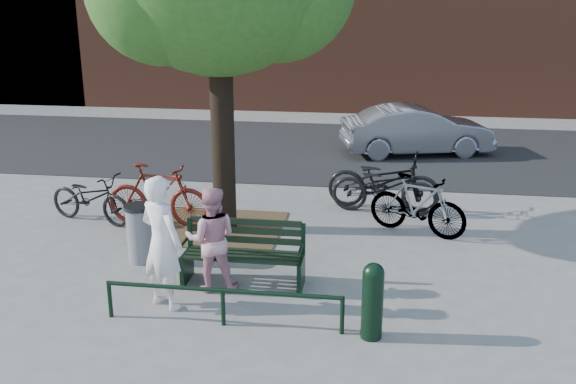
% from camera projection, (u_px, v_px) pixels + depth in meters
% --- Properties ---
extents(ground, '(90.00, 90.00, 0.00)m').
position_uv_depth(ground, '(244.00, 284.00, 9.28)').
color(ground, gray).
rests_on(ground, ground).
extents(dirt_pit, '(2.40, 2.00, 0.02)m').
position_uv_depth(dirt_pit, '(215.00, 227.00, 11.49)').
color(dirt_pit, brown).
rests_on(dirt_pit, ground).
extents(road, '(40.00, 7.00, 0.01)m').
position_uv_depth(road, '(310.00, 149.00, 17.31)').
color(road, black).
rests_on(road, ground).
extents(park_bench, '(1.74, 0.54, 0.97)m').
position_uv_depth(park_bench, '(244.00, 251.00, 9.21)').
color(park_bench, black).
rests_on(park_bench, ground).
extents(guard_railing, '(3.06, 0.06, 0.51)m').
position_uv_depth(guard_railing, '(223.00, 296.00, 8.02)').
color(guard_railing, black).
rests_on(guard_railing, ground).
extents(person_left, '(0.79, 0.70, 1.82)m').
position_uv_depth(person_left, '(162.00, 243.00, 8.37)').
color(person_left, white).
rests_on(person_left, ground).
extents(person_right, '(0.83, 0.70, 1.51)m').
position_uv_depth(person_right, '(211.00, 239.00, 8.92)').
color(person_right, '#D3919C').
rests_on(person_right, ground).
extents(bollard, '(0.26, 0.26, 0.98)m').
position_uv_depth(bollard, '(373.00, 298.00, 7.70)').
color(bollard, black).
rests_on(bollard, ground).
extents(litter_bin, '(0.45, 0.45, 0.92)m').
position_uv_depth(litter_bin, '(140.00, 233.00, 9.95)').
color(litter_bin, gray).
rests_on(litter_bin, ground).
extents(bicycle_a, '(1.86, 1.08, 0.93)m').
position_uv_depth(bicycle_a, '(91.00, 198.00, 11.68)').
color(bicycle_a, black).
rests_on(bicycle_a, ground).
extents(bicycle_b, '(1.94, 0.65, 1.15)m').
position_uv_depth(bicycle_b, '(158.00, 195.00, 11.47)').
color(bicycle_b, '#57130C').
rests_on(bicycle_b, ground).
extents(bicycle_c, '(2.05, 0.90, 1.04)m').
position_uv_depth(bicycle_c, '(384.00, 187.00, 12.13)').
color(bicycle_c, black).
rests_on(bicycle_c, ground).
extents(bicycle_d, '(1.81, 1.17, 1.06)m').
position_uv_depth(bicycle_d, '(417.00, 205.00, 11.08)').
color(bicycle_d, gray).
rests_on(bicycle_d, ground).
extents(bicycle_e, '(2.25, 1.03, 1.14)m').
position_uv_depth(bicycle_e, '(384.00, 181.00, 12.35)').
color(bicycle_e, black).
rests_on(bicycle_e, ground).
extents(parked_car, '(4.05, 2.28, 1.26)m').
position_uv_depth(parked_car, '(417.00, 130.00, 16.57)').
color(parked_car, gray).
rests_on(parked_car, ground).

